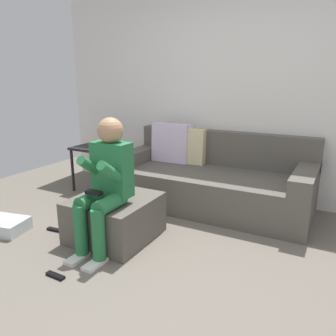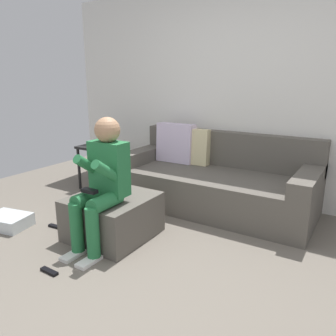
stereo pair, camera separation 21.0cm
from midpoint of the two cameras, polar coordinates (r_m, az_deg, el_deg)
name	(u,v)px [view 1 (the left image)]	position (r m, az deg, el deg)	size (l,w,h in m)	color
ground_plane	(153,287)	(2.51, -5.08, -19.64)	(6.62, 6.62, 0.00)	#6B6359
wall_back	(247,96)	(4.03, 11.79, 12.00)	(5.09, 0.10, 2.46)	silver
couch_sectional	(211,180)	(3.84, 5.76, -2.08)	(2.16, 0.95, 0.89)	#59544C
ottoman	(115,218)	(3.14, -10.97, -8.34)	(0.68, 0.72, 0.39)	#59544C
person_seated	(106,180)	(2.82, -12.72, -2.00)	(0.33, 0.60, 1.12)	#26723F
storage_bin	(5,225)	(3.65, -27.64, -8.70)	(0.40, 0.30, 0.12)	silver
side_table	(95,154)	(4.46, -13.71, 2.40)	(0.45, 0.49, 0.58)	black
remote_near_ottoman	(55,276)	(2.76, -20.83, -16.83)	(0.17, 0.04, 0.02)	black
remote_by_storage_bin	(55,230)	(3.49, -20.44, -9.87)	(0.16, 0.04, 0.02)	black
remote_under_side_table	(6,233)	(3.59, -27.47, -9.90)	(0.17, 0.05, 0.02)	black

